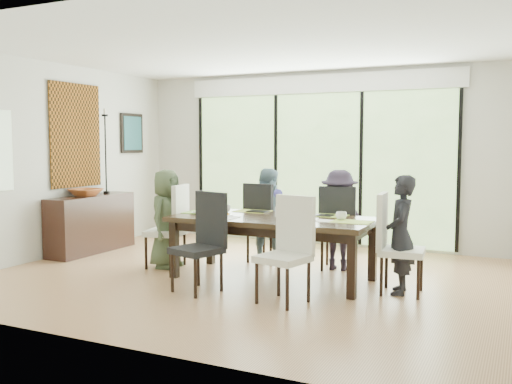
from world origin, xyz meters
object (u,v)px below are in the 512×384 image
at_px(person_left_end, 166,219).
at_px(person_far_left, 267,215).
at_px(chair_far_right, 339,227).
at_px(cup_b, 281,215).
at_px(vase, 278,212).
at_px(cup_c, 341,216).
at_px(sideboard, 91,224).
at_px(person_far_right, 339,220).
at_px(chair_right_end, 402,244).
at_px(chair_left_end, 165,226).
at_px(laptop, 205,213).
at_px(table_top, 272,220).
at_px(bowl, 86,192).
at_px(chair_far_left, 267,222).
at_px(chair_near_right, 283,250).
at_px(chair_near_left, 197,242).
at_px(person_right_end, 401,235).
at_px(cup_a, 226,209).

bearing_deg(person_left_end, person_far_left, -56.51).
bearing_deg(chair_far_right, cup_b, 58.70).
distance_m(vase, cup_c, 0.75).
bearing_deg(sideboard, person_far_right, 7.06).
distance_m(chair_right_end, cup_c, 0.75).
relative_size(chair_left_end, laptop, 3.33).
bearing_deg(vase, sideboard, 173.90).
bearing_deg(table_top, chair_right_end, 0.00).
relative_size(chair_right_end, bowl, 2.45).
distance_m(person_far_right, vase, 0.94).
bearing_deg(chair_far_left, person_far_left, 100.42).
distance_m(chair_left_end, vase, 1.57).
bearing_deg(chair_right_end, cup_c, 77.08).
xyz_separation_m(table_top, chair_near_right, (0.50, -0.87, -0.17)).
relative_size(chair_right_end, cup_c, 8.87).
distance_m(chair_far_right, cup_c, 0.83).
distance_m(table_top, chair_far_right, 1.03).
relative_size(table_top, cup_b, 24.00).
xyz_separation_m(person_far_right, laptop, (-1.40, -0.93, 0.12)).
xyz_separation_m(chair_left_end, cup_c, (2.30, 0.10, 0.24)).
height_order(cup_b, bowl, bowl).
relative_size(chair_near_left, chair_near_right, 1.00).
xyz_separation_m(chair_far_left, cup_c, (1.25, -0.75, 0.24)).
bearing_deg(chair_left_end, person_far_left, 117.50).
bearing_deg(chair_near_left, chair_near_right, 17.03).
bearing_deg(person_right_end, vase, -102.14).
distance_m(chair_right_end, chair_near_right, 1.33).
distance_m(cup_a, cup_c, 1.50).
height_order(chair_far_left, cup_b, chair_far_left).
bearing_deg(person_right_end, chair_left_end, -100.13).
bearing_deg(person_far_left, sideboard, 6.03).
distance_m(person_right_end, bowl, 4.56).
xyz_separation_m(chair_left_end, sideboard, (-1.56, 0.38, -0.12)).
distance_m(chair_right_end, chair_near_left, 2.18).
xyz_separation_m(person_left_end, cup_b, (1.63, -0.10, 0.15)).
bearing_deg(chair_far_left, chair_far_right, -169.58).
height_order(chair_near_right, cup_a, chair_near_right).
xyz_separation_m(person_right_end, vase, (-1.43, 0.05, 0.16)).
bearing_deg(person_right_end, chair_right_end, 79.87).
xyz_separation_m(chair_near_right, person_far_left, (-0.95, 1.70, 0.09)).
height_order(chair_far_right, laptop, chair_far_right).
distance_m(cup_a, cup_b, 0.89).
height_order(chair_far_left, cup_a, chair_far_left).
bearing_deg(chair_left_end, cup_c, 81.66).
distance_m(chair_right_end, person_far_right, 1.26).
bearing_deg(chair_far_right, chair_far_left, -8.47).
xyz_separation_m(chair_far_left, cup_a, (-0.25, -0.70, 0.24)).
distance_m(chair_far_right, sideboard, 3.64).
relative_size(chair_near_right, cup_b, 11.00).
distance_m(chair_right_end, chair_far_right, 1.27).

